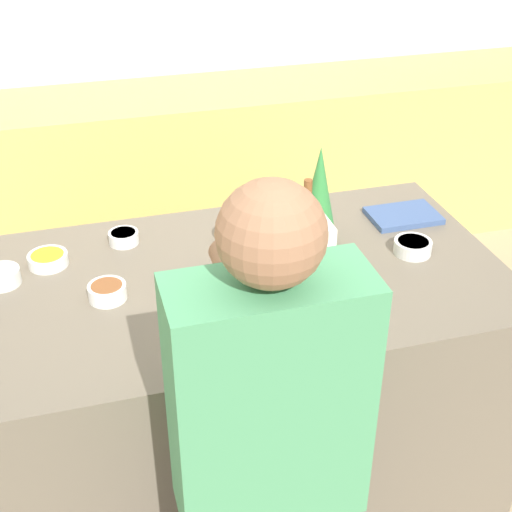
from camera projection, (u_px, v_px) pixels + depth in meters
The scene contains 15 objects.
ground_plane at pixel (233, 485), 2.63m from camera, with size 12.00×12.00×0.00m, color tan.
wall_back at pixel (131, 3), 3.64m from camera, with size 8.00×0.05×2.60m.
back_cabinet_block at pixel (153, 179), 3.81m from camera, with size 6.00×0.60×0.92m.
kitchen_island at pixel (231, 392), 2.39m from camera, with size 1.69×0.91×0.92m.
baking_tray at pixel (294, 285), 2.11m from camera, with size 0.43×0.30×0.01m.
gingerbread_house at pixel (295, 250), 2.04m from camera, with size 0.17×0.19×0.32m.
decorative_tree at pixel (319, 197), 2.23m from camera, with size 0.14×0.14×0.34m.
candy_bowl_beside_tree at pixel (2, 276), 2.11m from camera, with size 0.11×0.11×0.05m.
candy_bowl_far_left at pixel (124, 237), 2.31m from camera, with size 0.10×0.10×0.04m.
candy_bowl_behind_tray at pixel (236, 232), 2.33m from camera, with size 0.13×0.13×0.05m.
candy_bowl_near_tray_right at pixel (107, 291), 2.04m from camera, with size 0.11×0.11×0.05m.
candy_bowl_center_rear at pixel (48, 259), 2.20m from camera, with size 0.12×0.12×0.04m.
candy_bowl_front_corner at pixel (413, 246), 2.26m from camera, with size 0.12×0.12×0.04m.
cookbook at pixel (403, 216), 2.46m from camera, with size 0.24×0.16×0.02m.
person at pixel (268, 483), 1.62m from camera, with size 0.41×0.51×1.56m.
Camera 1 is at (-0.41, -1.76, 2.09)m, focal length 50.00 mm.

